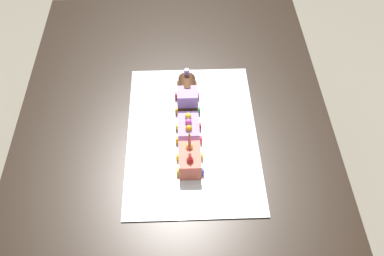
{
  "coord_description": "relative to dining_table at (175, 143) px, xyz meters",
  "views": [
    {
      "loc": [
        0.99,
        0.02,
        1.83
      ],
      "look_at": [
        0.06,
        0.06,
        0.77
      ],
      "focal_mm": 43.13,
      "sensor_mm": 36.0,
      "label": 1
    }
  ],
  "objects": [
    {
      "name": "cake_board",
      "position": [
        0.06,
        0.06,
        0.11
      ],
      "size": [
        0.6,
        0.4,
        0.0
      ],
      "primitive_type": "cube",
      "color": "silver",
      "rests_on": "dining_table"
    },
    {
      "name": "dining_table",
      "position": [
        0.0,
        0.0,
        0.0
      ],
      "size": [
        1.4,
        1.0,
        0.74
      ],
      "color": "black",
      "rests_on": "ground"
    },
    {
      "name": "cake_locomotive",
      "position": [
        -0.06,
        0.04,
        0.16
      ],
      "size": [
        0.14,
        0.08,
        0.12
      ],
      "color": "#472816",
      "rests_on": "cake_board"
    },
    {
      "name": "cake_car_flatbed_coral",
      "position": [
        0.18,
        0.04,
        0.14
      ],
      "size": [
        0.1,
        0.08,
        0.07
      ],
      "color": "#F27260",
      "rests_on": "cake_board"
    },
    {
      "name": "cake_car_caboose_lavender",
      "position": [
        0.06,
        0.04,
        0.14
      ],
      "size": [
        0.1,
        0.08,
        0.07
      ],
      "color": "#AD84E0",
      "rests_on": "cake_board"
    },
    {
      "name": "ground_plane",
      "position": [
        0.0,
        0.0,
        -0.63
      ],
      "size": [
        8.0,
        8.0,
        0.0
      ],
      "primitive_type": "plane",
      "color": "gray"
    },
    {
      "name": "birthday_candle",
      "position": [
        0.17,
        0.04,
        0.22
      ],
      "size": [
        0.01,
        0.01,
        0.07
      ],
      "color": "#F24C59",
      "rests_on": "cake_car_flatbed_coral"
    }
  ]
}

